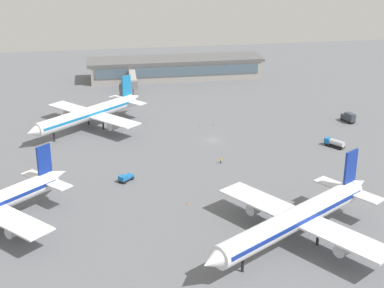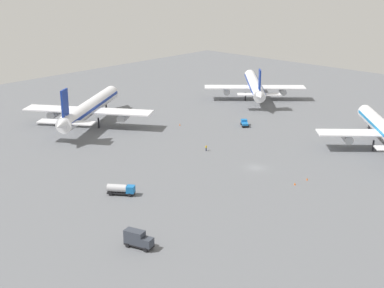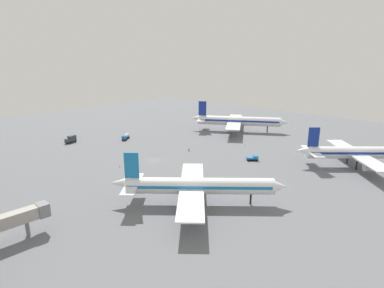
{
  "view_description": "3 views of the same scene",
  "coord_description": "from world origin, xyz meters",
  "px_view_note": "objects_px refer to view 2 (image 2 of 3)",
  "views": [
    {
      "loc": [
        34.71,
        166.54,
        64.48
      ],
      "look_at": [
        8.92,
        13.94,
        4.6
      ],
      "focal_mm": 54.3,
      "sensor_mm": 36.0,
      "label": 1
    },
    {
      "loc": [
        -110.11,
        -80.07,
        50.58
      ],
      "look_at": [
        -3.42,
        19.47,
        2.96
      ],
      "focal_mm": 52.09,
      "sensor_mm": 36.0,
      "label": 2
    },
    {
      "loc": [
        90.27,
        -75.56,
        38.88
      ],
      "look_at": [
        10.43,
        10.83,
        6.37
      ],
      "focal_mm": 29.23,
      "sensor_mm": 36.0,
      "label": 3
    }
  ],
  "objects_px": {
    "ground_crew_worker": "(206,148)",
    "safety_cone_near_gate": "(295,184)",
    "safety_cone_far_side": "(307,179)",
    "fuel_truck": "(121,189)",
    "airplane_taxiing": "(254,85)",
    "airplane_at_gate": "(384,130)",
    "safety_cone_mid_apron": "(180,125)",
    "pushback_tractor": "(244,123)",
    "airplane_distant": "(90,108)",
    "catering_truck": "(138,239)"
  },
  "relations": [
    {
      "from": "safety_cone_far_side",
      "to": "ground_crew_worker",
      "type": "bearing_deg",
      "value": 90.28
    },
    {
      "from": "pushback_tractor",
      "to": "fuel_truck",
      "type": "height_order",
      "value": "fuel_truck"
    },
    {
      "from": "ground_crew_worker",
      "to": "safety_cone_near_gate",
      "type": "distance_m",
      "value": 32.74
    },
    {
      "from": "airplane_at_gate",
      "to": "ground_crew_worker",
      "type": "height_order",
      "value": "airplane_at_gate"
    },
    {
      "from": "airplane_distant",
      "to": "safety_cone_near_gate",
      "type": "distance_m",
      "value": 77.79
    },
    {
      "from": "safety_cone_near_gate",
      "to": "safety_cone_far_side",
      "type": "xyz_separation_m",
      "value": [
        4.68,
        -0.47,
        0.0
      ]
    },
    {
      "from": "airplane_at_gate",
      "to": "safety_cone_far_side",
      "type": "height_order",
      "value": "airplane_at_gate"
    },
    {
      "from": "airplane_at_gate",
      "to": "safety_cone_mid_apron",
      "type": "xyz_separation_m",
      "value": [
        -23.09,
        58.74,
        -5.03
      ]
    },
    {
      "from": "pushback_tractor",
      "to": "fuel_truck",
      "type": "xyz_separation_m",
      "value": [
        -64.08,
        -14.21,
        0.42
      ]
    },
    {
      "from": "airplane_taxiing",
      "to": "airplane_distant",
      "type": "height_order",
      "value": "airplane_distant"
    },
    {
      "from": "airplane_at_gate",
      "to": "airplane_distant",
      "type": "distance_m",
      "value": 91.12
    },
    {
      "from": "airplane_taxiing",
      "to": "ground_crew_worker",
      "type": "relative_size",
      "value": 23.48
    },
    {
      "from": "catering_truck",
      "to": "ground_crew_worker",
      "type": "distance_m",
      "value": 57.78
    },
    {
      "from": "pushback_tractor",
      "to": "safety_cone_mid_apron",
      "type": "bearing_deg",
      "value": 85.67
    },
    {
      "from": "safety_cone_mid_apron",
      "to": "airplane_taxiing",
      "type": "bearing_deg",
      "value": 6.01
    },
    {
      "from": "pushback_tractor",
      "to": "catering_truck",
      "type": "relative_size",
      "value": 0.76
    },
    {
      "from": "fuel_truck",
      "to": "safety_cone_near_gate",
      "type": "xyz_separation_m",
      "value": [
        32.19,
        -25.84,
        -1.09
      ]
    },
    {
      "from": "airplane_at_gate",
      "to": "safety_cone_far_side",
      "type": "bearing_deg",
      "value": 134.55
    },
    {
      "from": "airplane_taxiing",
      "to": "safety_cone_mid_apron",
      "type": "relative_size",
      "value": 65.35
    },
    {
      "from": "fuel_truck",
      "to": "ground_crew_worker",
      "type": "relative_size",
      "value": 3.75
    },
    {
      "from": "airplane_taxiing",
      "to": "safety_cone_far_side",
      "type": "xyz_separation_m",
      "value": [
        -59.82,
        -61.2,
        -5.07
      ]
    },
    {
      "from": "airplane_at_gate",
      "to": "airplane_taxiing",
      "type": "distance_m",
      "value": 67.85
    },
    {
      "from": "airplane_distant",
      "to": "pushback_tractor",
      "type": "xyz_separation_m",
      "value": [
        33.57,
        -37.52,
        -4.86
      ]
    },
    {
      "from": "fuel_truck",
      "to": "safety_cone_near_gate",
      "type": "bearing_deg",
      "value": 16.42
    },
    {
      "from": "pushback_tractor",
      "to": "catering_truck",
      "type": "height_order",
      "value": "catering_truck"
    },
    {
      "from": "airplane_at_gate",
      "to": "safety_cone_far_side",
      "type": "distance_m",
      "value": 36.74
    },
    {
      "from": "fuel_truck",
      "to": "safety_cone_mid_apron",
      "type": "xyz_separation_m",
      "value": [
        50.09,
        29.97,
        -1.09
      ]
    },
    {
      "from": "airplane_at_gate",
      "to": "safety_cone_near_gate",
      "type": "relative_size",
      "value": 65.31
    },
    {
      "from": "pushback_tractor",
      "to": "fuel_truck",
      "type": "relative_size",
      "value": 0.72
    },
    {
      "from": "pushback_tractor",
      "to": "ground_crew_worker",
      "type": "bearing_deg",
      "value": 149.65
    },
    {
      "from": "airplane_taxiing",
      "to": "ground_crew_worker",
      "type": "xyz_separation_m",
      "value": [
        -59.98,
        -28.3,
        -4.52
      ]
    },
    {
      "from": "safety_cone_near_gate",
      "to": "airplane_taxiing",
      "type": "bearing_deg",
      "value": 43.27
    },
    {
      "from": "catering_truck",
      "to": "airplane_at_gate",
      "type": "bearing_deg",
      "value": 69.13
    },
    {
      "from": "fuel_truck",
      "to": "safety_cone_far_side",
      "type": "distance_m",
      "value": 45.31
    },
    {
      "from": "ground_crew_worker",
      "to": "safety_cone_far_side",
      "type": "bearing_deg",
      "value": 165.5
    },
    {
      "from": "pushback_tractor",
      "to": "safety_cone_near_gate",
      "type": "xyz_separation_m",
      "value": [
        -31.89,
        -40.05,
        -0.67
      ]
    },
    {
      "from": "airplane_taxiing",
      "to": "safety_cone_near_gate",
      "type": "relative_size",
      "value": 65.35
    },
    {
      "from": "airplane_at_gate",
      "to": "safety_cone_mid_apron",
      "type": "height_order",
      "value": "airplane_at_gate"
    },
    {
      "from": "airplane_taxiing",
      "to": "safety_cone_near_gate",
      "type": "xyz_separation_m",
      "value": [
        -64.49,
        -60.72,
        -5.07
      ]
    },
    {
      "from": "ground_crew_worker",
      "to": "pushback_tractor",
      "type": "bearing_deg",
      "value": -89.21
    },
    {
      "from": "airplane_at_gate",
      "to": "catering_truck",
      "type": "distance_m",
      "value": 87.44
    },
    {
      "from": "airplane_at_gate",
      "to": "safety_cone_far_side",
      "type": "relative_size",
      "value": 65.31
    },
    {
      "from": "airplane_at_gate",
      "to": "airplane_distant",
      "type": "bearing_deg",
      "value": 76.35
    },
    {
      "from": "fuel_truck",
      "to": "safety_cone_near_gate",
      "type": "relative_size",
      "value": 10.43
    },
    {
      "from": "catering_truck",
      "to": "ground_crew_worker",
      "type": "relative_size",
      "value": 3.54
    },
    {
      "from": "airplane_at_gate",
      "to": "safety_cone_mid_apron",
      "type": "relative_size",
      "value": 65.31
    },
    {
      "from": "airplane_at_gate",
      "to": "airplane_taxiing",
      "type": "bearing_deg",
      "value": 28.16
    },
    {
      "from": "airplane_distant",
      "to": "catering_truck",
      "type": "xyz_separation_m",
      "value": [
        -44.37,
        -73.08,
        -4.14
      ]
    },
    {
      "from": "airplane_taxiing",
      "to": "airplane_distant",
      "type": "bearing_deg",
      "value": 123.46
    },
    {
      "from": "pushback_tractor",
      "to": "safety_cone_far_side",
      "type": "xyz_separation_m",
      "value": [
        -27.21,
        -40.53,
        -0.67
      ]
    }
  ]
}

